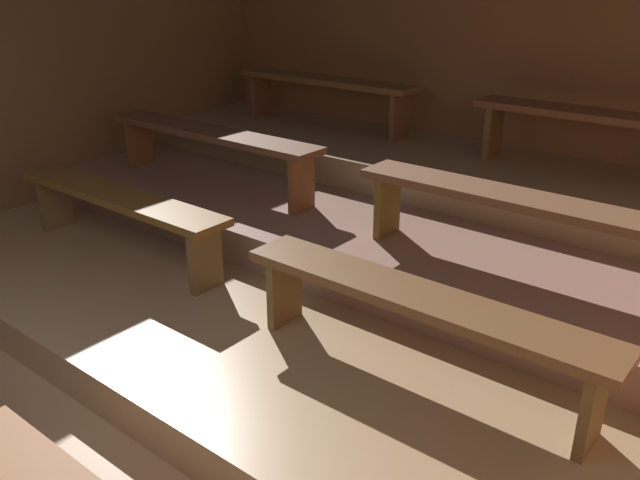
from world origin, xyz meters
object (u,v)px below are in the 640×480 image
object	(u,v)px
bench_lower_left	(119,204)
bench_lower_right	(417,308)
bench_middle_right	(529,211)
bench_upper_right	(605,124)
bench_middle_left	(210,139)
bench_upper_left	(325,86)

from	to	relation	value
bench_lower_left	bench_lower_right	bearing A→B (deg)	0.00
bench_lower_right	bench_middle_right	world-z (taller)	bench_middle_right
bench_upper_right	bench_middle_right	bearing A→B (deg)	-87.91
bench_middle_left	bench_upper_right	bearing A→B (deg)	28.49
bench_lower_left	bench_middle_left	bearing A→B (deg)	97.33
bench_middle_left	bench_lower_left	bearing A→B (deg)	-82.67
bench_middle_right	bench_upper_right	size ratio (longest dim) A/B	1.13
bench_lower_right	bench_middle_right	size ratio (longest dim) A/B	0.92
bench_lower_right	bench_upper_right	size ratio (longest dim) A/B	1.03
bench_middle_left	bench_upper_left	xyz separation A→B (m)	(0.05, 1.45, 0.25)
bench_middle_right	bench_upper_left	size ratio (longest dim) A/B	1.13
bench_middle_left	bench_upper_left	size ratio (longest dim) A/B	1.13
bench_lower_right	bench_lower_left	bearing A→B (deg)	180.00
bench_middle_left	bench_lower_right	bearing A→B (deg)	-21.40
bench_lower_right	bench_upper_right	xyz separation A→B (m)	(0.08, 2.47, 0.50)
bench_lower_left	bench_upper_left	bearing A→B (deg)	91.81
bench_upper_left	bench_upper_right	world-z (taller)	same
bench_lower_right	bench_upper_right	bearing A→B (deg)	88.19
bench_lower_right	bench_middle_right	xyz separation A→B (m)	(0.13, 1.02, 0.26)
bench_lower_right	bench_middle_left	distance (m)	2.80
bench_upper_right	bench_lower_right	bearing A→B (deg)	-91.81
bench_middle_right	bench_upper_right	bearing A→B (deg)	92.09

